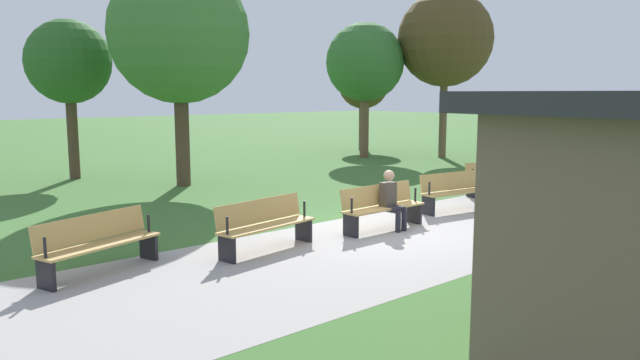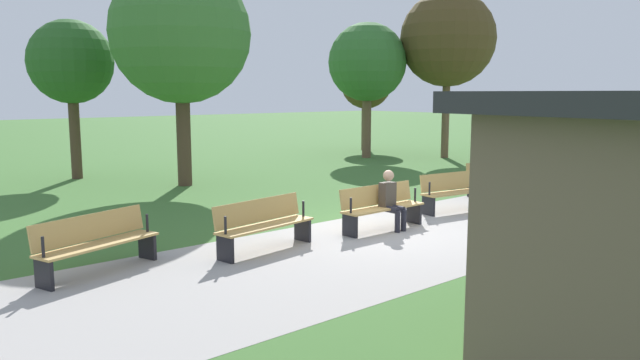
# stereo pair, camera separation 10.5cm
# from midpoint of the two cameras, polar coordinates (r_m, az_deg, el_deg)

# --- Properties ---
(ground_plane) EXTENTS (120.00, 120.00, 0.00)m
(ground_plane) POSITION_cam_midpoint_polar(r_m,az_deg,el_deg) (12.30, 6.22, -4.67)
(ground_plane) COLOR #3D6B2D
(path_paving) EXTENTS (42.32, 4.29, 0.01)m
(path_paving) POSITION_cam_midpoint_polar(r_m,az_deg,el_deg) (11.79, 9.07, -5.27)
(path_paving) COLOR #A39E99
(path_paving) RESTS_ON ground
(bench_0) EXTENTS (1.79, 1.67, 0.89)m
(bench_0) POSITION_cam_midpoint_polar(r_m,az_deg,el_deg) (25.18, 17.81, 2.67)
(bench_0) COLOR tan
(bench_0) RESTS_ON ground
(bench_1) EXTENTS (1.92, 1.49, 0.89)m
(bench_1) POSITION_cam_midpoint_polar(r_m,az_deg,el_deg) (22.46, 18.54, 2.01)
(bench_1) COLOR tan
(bench_1) RESTS_ON ground
(bench_2) EXTENTS (2.00, 1.27, 0.89)m
(bench_2) POSITION_cam_midpoint_polar(r_m,az_deg,el_deg) (19.71, 18.31, 1.22)
(bench_2) COLOR tan
(bench_2) RESTS_ON ground
(bench_3) EXTENTS (2.04, 1.02, 0.89)m
(bench_3) POSITION_cam_midpoint_polar(r_m,az_deg,el_deg) (17.02, 16.67, 0.25)
(bench_3) COLOR tan
(bench_3) RESTS_ON ground
(bench_4) EXTENTS (2.03, 0.76, 0.89)m
(bench_4) POSITION_cam_midpoint_polar(r_m,az_deg,el_deg) (14.48, 12.91, -0.95)
(bench_4) COLOR tan
(bench_4) RESTS_ON ground
(bench_5) EXTENTS (1.98, 0.47, 0.89)m
(bench_5) POSITION_cam_midpoint_polar(r_m,az_deg,el_deg) (12.25, 6.01, -2.42)
(bench_5) COLOR tan
(bench_5) RESTS_ON ground
(bench_6) EXTENTS (2.03, 0.76, 0.89)m
(bench_6) POSITION_cam_midpoint_polar(r_m,az_deg,el_deg) (10.60, -5.05, -4.07)
(bench_6) COLOR tan
(bench_6) RESTS_ON ground
(bench_7) EXTENTS (2.04, 1.02, 0.89)m
(bench_7) POSITION_cam_midpoint_polar(r_m,az_deg,el_deg) (9.87, -20.01, -5.47)
(bench_7) COLOR tan
(bench_7) RESTS_ON ground
(person_seated) EXTENTS (0.32, 0.52, 1.20)m
(person_seated) POSITION_cam_midpoint_polar(r_m,az_deg,el_deg) (12.22, 6.92, -1.72)
(person_seated) COLOR #4C4238
(person_seated) RESTS_ON ground
(tree_0) EXTENTS (4.06, 4.06, 6.47)m
(tree_0) POSITION_cam_midpoint_polar(r_m,az_deg,el_deg) (18.37, -12.81, 13.26)
(tree_0) COLOR #4C3828
(tree_0) RESTS_ON ground
(tree_1) EXTENTS (3.27, 3.27, 5.64)m
(tree_1) POSITION_cam_midpoint_polar(r_m,az_deg,el_deg) (25.82, 4.59, 10.93)
(tree_1) COLOR brown
(tree_1) RESTS_ON ground
(tree_2) EXTENTS (3.95, 3.95, 6.93)m
(tree_2) POSITION_cam_midpoint_polar(r_m,az_deg,el_deg) (26.35, 12.03, 12.81)
(tree_2) COLOR brown
(tree_2) RESTS_ON ground
(tree_3) EXTENTS (2.62, 2.62, 5.01)m
(tree_3) POSITION_cam_midpoint_polar(r_m,az_deg,el_deg) (20.84, -22.22, 10.15)
(tree_3) COLOR #4C3828
(tree_3) RESTS_ON ground
(tree_4) EXTENTS (2.42, 2.42, 4.40)m
(tree_4) POSITION_cam_midpoint_polar(r_m,az_deg,el_deg) (29.37, 4.46, 8.95)
(tree_4) COLOR brown
(tree_4) RESTS_ON ground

